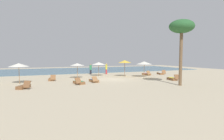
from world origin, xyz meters
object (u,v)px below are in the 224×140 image
at_px(person_0, 91,69).
at_px(lounger_2, 52,79).
at_px(lounger_0, 161,73).
at_px(lounger_4, 94,81).
at_px(umbrella_3, 144,63).
at_px(lounger_5, 147,74).
at_px(umbrella_1, 77,64).
at_px(person_1, 106,69).
at_px(umbrella_2, 99,64).
at_px(umbrella_0, 125,62).
at_px(lounger_3, 79,82).
at_px(lounger_1, 172,79).
at_px(palm_0, 182,28).
at_px(lounger_6, 24,87).
at_px(umbrella_4, 19,65).

bearing_deg(person_0, lounger_2, -138.88).
height_order(lounger_0, lounger_4, lounger_0).
bearing_deg(umbrella_3, lounger_5, 49.74).
xyz_separation_m(umbrella_1, person_1, (5.56, 4.01, -0.91)).
xyz_separation_m(umbrella_2, person_0, (-0.38, 2.99, -1.00)).
relative_size(umbrella_0, lounger_5, 1.37).
relative_size(lounger_2, lounger_3, 0.98).
bearing_deg(lounger_0, umbrella_1, -178.91).
height_order(umbrella_0, lounger_5, umbrella_0).
relative_size(umbrella_2, lounger_1, 1.18).
height_order(lounger_0, lounger_5, lounger_0).
bearing_deg(lounger_5, umbrella_1, -179.44).
height_order(lounger_2, lounger_5, lounger_5).
height_order(umbrella_2, person_1, umbrella_2).
height_order(umbrella_1, lounger_5, umbrella_1).
height_order(umbrella_3, lounger_3, umbrella_3).
distance_m(lounger_5, palm_0, 11.53).
height_order(lounger_5, lounger_6, lounger_6).
height_order(lounger_0, palm_0, palm_0).
xyz_separation_m(umbrella_3, lounger_2, (-12.13, 1.20, -1.82)).
distance_m(lounger_4, person_1, 9.43).
bearing_deg(umbrella_3, lounger_1, -70.46).
relative_size(umbrella_2, palm_0, 0.32).
bearing_deg(umbrella_0, person_1, 104.36).
relative_size(person_1, palm_0, 0.28).
xyz_separation_m(umbrella_2, lounger_1, (6.80, -7.85, -1.67)).
relative_size(umbrella_1, lounger_4, 1.13).
bearing_deg(lounger_1, umbrella_0, 121.95).
distance_m(lounger_2, lounger_4, 5.38).
xyz_separation_m(lounger_4, lounger_5, (9.74, 4.30, 0.00)).
bearing_deg(lounger_0, person_1, 154.55).
xyz_separation_m(umbrella_3, person_0, (-5.74, 6.78, -1.14)).
height_order(lounger_4, person_1, person_1).
relative_size(lounger_0, lounger_2, 1.01).
height_order(umbrella_1, umbrella_4, umbrella_4).
bearing_deg(umbrella_4, person_0, 35.81).
bearing_deg(palm_0, lounger_1, 59.24).
relative_size(umbrella_0, lounger_0, 1.35).
bearing_deg(lounger_0, lounger_6, -162.79).
bearing_deg(umbrella_2, umbrella_0, -33.00).
bearing_deg(person_1, lounger_1, -65.10).
relative_size(umbrella_3, person_1, 1.22).
height_order(umbrella_2, lounger_3, umbrella_2).
bearing_deg(lounger_5, lounger_2, -175.83).
xyz_separation_m(umbrella_0, lounger_1, (3.60, -5.77, -1.97)).
relative_size(lounger_1, lounger_3, 0.98).
xyz_separation_m(umbrella_1, umbrella_2, (3.49, 1.67, 0.02)).
relative_size(umbrella_1, lounger_6, 1.15).
relative_size(umbrella_2, person_0, 1.21).
distance_m(umbrella_1, lounger_5, 10.86).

